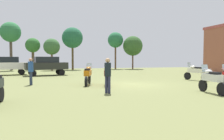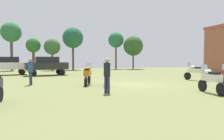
% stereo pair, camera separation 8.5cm
% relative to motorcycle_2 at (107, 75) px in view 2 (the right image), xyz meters
% --- Properties ---
extents(ground_plane, '(44.00, 52.00, 0.02)m').
position_rel_motorcycle_2_xyz_m(ground_plane, '(1.61, 0.16, -0.72)').
color(ground_plane, olive).
extents(motorcycle_2, '(0.69, 2.09, 1.45)m').
position_rel_motorcycle_2_xyz_m(motorcycle_2, '(0.00, 0.00, 0.00)').
color(motorcycle_2, black).
rests_on(motorcycle_2, ground).
extents(motorcycle_6, '(0.84, 2.11, 1.48)m').
position_rel_motorcycle_2_xyz_m(motorcycle_6, '(-1.17, 0.69, 0.01)').
color(motorcycle_6, black).
rests_on(motorcycle_6, ground).
extents(motorcycle_7, '(0.85, 2.21, 1.47)m').
position_rel_motorcycle_2_xyz_m(motorcycle_7, '(7.83, 1.33, 0.01)').
color(motorcycle_7, black).
rests_on(motorcycle_7, ground).
extents(motorcycle_8, '(0.62, 2.12, 1.47)m').
position_rel_motorcycle_2_xyz_m(motorcycle_8, '(4.36, -4.51, 0.01)').
color(motorcycle_8, black).
rests_on(motorcycle_8, ground).
extents(car_2, '(4.58, 2.64, 2.00)m').
position_rel_motorcycle_2_xyz_m(car_2, '(-4.06, 10.32, 0.46)').
color(car_2, black).
rests_on(car_2, ground).
extents(car_3, '(4.57, 2.62, 2.00)m').
position_rel_motorcycle_2_xyz_m(car_3, '(-8.28, 12.04, 0.46)').
color(car_3, black).
rests_on(car_3, ground).
extents(person_1, '(0.48, 0.48, 1.81)m').
position_rel_motorcycle_2_xyz_m(person_1, '(-0.75, -3.01, 0.35)').
color(person_1, '#272A46').
rests_on(person_1, ground).
extents(person_2, '(0.44, 0.44, 1.83)m').
position_rel_motorcycle_2_xyz_m(person_2, '(-4.89, 1.80, 0.36)').
color(person_2, '#27324B').
rests_on(person_2, ground).
extents(tree_1, '(2.69, 2.69, 6.43)m').
position_rel_motorcycle_2_xyz_m(tree_1, '(7.27, 22.34, 4.31)').
color(tree_1, brown).
rests_on(tree_1, ground).
extents(tree_2, '(2.24, 2.24, 5.01)m').
position_rel_motorcycle_2_xyz_m(tree_2, '(-6.33, 21.68, 3.08)').
color(tree_2, brown).
rests_on(tree_2, ground).
extents(tree_3, '(3.39, 3.39, 6.92)m').
position_rel_motorcycle_2_xyz_m(tree_3, '(-0.20, 22.00, 4.48)').
color(tree_3, '#4F3D23').
rests_on(tree_3, ground).
extents(tree_4, '(3.44, 3.44, 5.77)m').
position_rel_motorcycle_2_xyz_m(tree_4, '(10.20, 21.51, 3.32)').
color(tree_4, brown).
rests_on(tree_4, ground).
extents(tree_5, '(3.03, 3.03, 7.37)m').
position_rel_motorcycle_2_xyz_m(tree_5, '(-9.49, 22.02, 5.05)').
color(tree_5, '#4F4237').
rests_on(tree_5, ground).
extents(tree_7, '(2.51, 2.51, 4.92)m').
position_rel_motorcycle_2_xyz_m(tree_7, '(-3.50, 20.72, 2.92)').
color(tree_7, brown).
rests_on(tree_7, ground).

